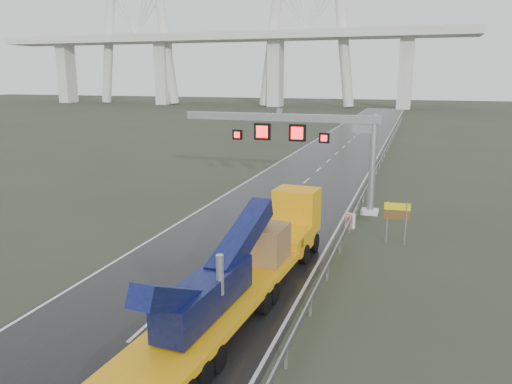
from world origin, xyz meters
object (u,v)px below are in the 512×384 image
(sign_gantry, at_px, (307,134))
(exit_sign_pair, at_px, (397,215))
(striped_barrier, at_px, (350,221))
(heavy_haul_truck, at_px, (254,258))

(sign_gantry, xyz_separation_m, exit_sign_pair, (6.90, -6.34, -3.82))
(sign_gantry, distance_m, striped_barrier, 7.57)
(sign_gantry, relative_size, striped_barrier, 15.08)
(exit_sign_pair, height_order, striped_barrier, exit_sign_pair)
(sign_gantry, height_order, striped_barrier, sign_gantry)
(heavy_haul_truck, relative_size, exit_sign_pair, 7.16)
(sign_gantry, distance_m, exit_sign_pair, 10.12)
(heavy_haul_truck, xyz_separation_m, striped_barrier, (2.89, 11.41, -1.17))
(striped_barrier, bearing_deg, sign_gantry, 158.32)
(sign_gantry, bearing_deg, striped_barrier, -45.71)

